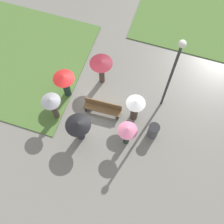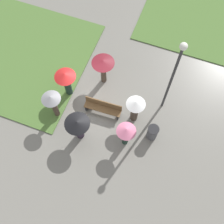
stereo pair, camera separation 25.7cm
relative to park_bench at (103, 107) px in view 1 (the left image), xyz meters
The scene contains 12 objects.
ground_plane 1.08m from the park_bench, 155.69° to the left, with size 90.00×90.00×0.00m, color slate.
lawn_patch_near 6.90m from the park_bench, 166.71° to the left, with size 9.53×7.46×0.06m.
lawn_patch_far 9.51m from the park_bench, 72.93° to the left, with size 6.00×8.16×0.06m.
park_bench is the anchor object (origin of this frame).
lamp_post 4.16m from the park_bench, 26.63° to the left, with size 0.32×0.32×5.11m.
trash_bin 2.81m from the park_bench, ahead, with size 0.56×0.56×0.95m.
crowd_person_white 1.77m from the park_bench, ahead, with size 0.93×0.93×1.81m.
crowd_person_maroon 2.10m from the park_bench, 110.19° to the left, with size 1.17×1.17×1.87m.
crowd_person_pink 2.21m from the park_bench, 36.83° to the right, with size 0.92×0.92×1.78m.
crowd_person_black 1.92m from the park_bench, 109.54° to the right, with size 1.19×1.19×1.73m.
crowd_person_red 2.32m from the park_bench, 169.55° to the left, with size 1.08×1.08×1.87m.
crowd_person_grey 2.57m from the park_bench, 154.95° to the right, with size 0.93×0.93×1.95m.
Camera 1 is at (3.24, -6.15, 13.37)m, focal length 45.00 mm.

